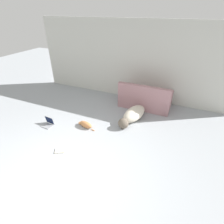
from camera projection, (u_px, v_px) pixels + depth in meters
name	position (u px, v px, depth m)	size (l,w,h in m)	color
ground_plane	(61.00, 178.00, 3.47)	(20.00, 20.00, 0.00)	#999EA3
wall_back	(130.00, 61.00, 6.01)	(7.01, 0.06, 2.64)	beige
couch	(145.00, 99.00, 5.84)	(1.67, 0.87, 0.87)	#A3757A
dog	(133.00, 115.00, 5.13)	(0.67, 1.40, 0.41)	beige
cat	(86.00, 125.00, 4.90)	(0.59, 0.26, 0.17)	#BC7A47
laptop_open	(49.00, 123.00, 5.00)	(0.32, 0.29, 0.24)	gray
book_cream	(60.00, 151.00, 4.11)	(0.28, 0.25, 0.02)	beige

